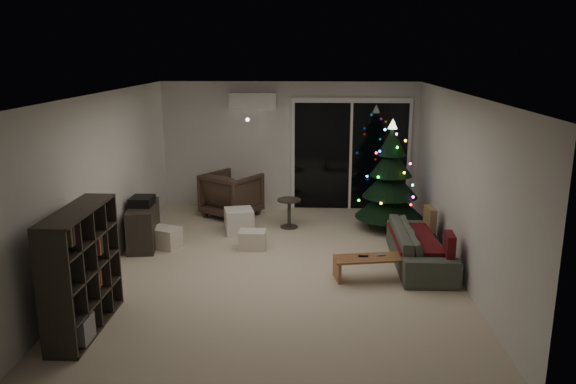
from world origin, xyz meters
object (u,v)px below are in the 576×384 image
at_px(armchair, 232,194).
at_px(christmas_tree, 391,175).
at_px(sofa, 421,246).
at_px(bookshelf, 67,270).
at_px(media_cabinet, 144,226).
at_px(coffee_table, 374,268).

xyz_separation_m(armchair, christmas_tree, (2.89, -0.68, 0.55)).
distance_m(sofa, christmas_tree, 1.88).
xyz_separation_m(bookshelf, media_cabinet, (0.00, 2.81, -0.36)).
relative_size(armchair, coffee_table, 0.87).
height_order(media_cabinet, armchair, armchair).
xyz_separation_m(coffee_table, christmas_tree, (0.50, 2.34, 0.80)).
relative_size(media_cabinet, sofa, 0.56).
distance_m(bookshelf, armchair, 4.72).
xyz_separation_m(sofa, coffee_table, (-0.74, -0.61, -0.11)).
bearing_deg(media_cabinet, christmas_tree, 5.70).
height_order(armchair, christmas_tree, christmas_tree).
xyz_separation_m(media_cabinet, sofa, (4.30, -0.65, -0.05)).
bearing_deg(armchair, coffee_table, 161.38).
distance_m(media_cabinet, sofa, 4.35).
xyz_separation_m(bookshelf, sofa, (4.30, 2.16, -0.42)).
distance_m(bookshelf, media_cabinet, 2.83).
height_order(media_cabinet, coffee_table, media_cabinet).
relative_size(media_cabinet, coffee_table, 1.01).
distance_m(bookshelf, coffee_table, 3.92).
bearing_deg(armchair, media_cabinet, 89.23).
relative_size(bookshelf, media_cabinet, 1.30).
bearing_deg(coffee_table, sofa, 29.47).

